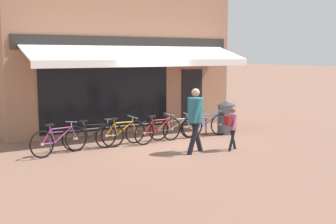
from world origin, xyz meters
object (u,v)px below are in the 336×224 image
(bicycle_silver, at_px, (174,128))
(pedestrian_adult, at_px, (195,114))
(bicycle_black, at_px, (94,136))
(bicycle_blue, at_px, (206,125))
(pedestrian_child, at_px, (232,123))
(bicycle_red, at_px, (158,130))
(litter_bin, at_px, (226,117))
(bicycle_purple, at_px, (59,140))
(bicycle_orange, at_px, (121,133))

(bicycle_silver, height_order, pedestrian_adult, pedestrian_adult)
(bicycle_black, distance_m, bicycle_blue, 3.79)
(bicycle_silver, xyz_separation_m, bicycle_blue, (1.11, -0.18, 0.04))
(bicycle_silver, relative_size, pedestrian_child, 1.44)
(bicycle_blue, bearing_deg, pedestrian_child, -99.37)
(bicycle_red, bearing_deg, pedestrian_child, -65.59)
(pedestrian_adult, height_order, litter_bin, pedestrian_adult)
(litter_bin, bearing_deg, bicycle_purple, -179.20)
(litter_bin, bearing_deg, bicycle_silver, 177.39)
(bicycle_orange, relative_size, bicycle_silver, 0.98)
(pedestrian_adult, bearing_deg, bicycle_purple, 157.02)
(bicycle_blue, height_order, pedestrian_adult, pedestrian_adult)
(bicycle_black, relative_size, bicycle_red, 1.03)
(bicycle_orange, height_order, bicycle_red, bicycle_red)
(bicycle_silver, bearing_deg, litter_bin, 2.76)
(bicycle_red, relative_size, bicycle_blue, 0.99)
(bicycle_orange, xyz_separation_m, bicycle_blue, (2.94, -0.16, 0.01))
(pedestrian_adult, bearing_deg, bicycle_black, 145.02)
(bicycle_blue, bearing_deg, litter_bin, 12.28)
(pedestrian_adult, distance_m, litter_bin, 3.08)
(bicycle_black, height_order, litter_bin, litter_bin)
(bicycle_purple, distance_m, bicycle_silver, 3.69)
(bicycle_purple, distance_m, bicycle_black, 1.02)
(bicycle_blue, xyz_separation_m, litter_bin, (0.88, 0.09, 0.16))
(bicycle_purple, distance_m, bicycle_red, 2.99)
(bicycle_black, xyz_separation_m, litter_bin, (4.67, -0.06, 0.17))
(bicycle_black, distance_m, bicycle_red, 1.99)
(bicycle_orange, bearing_deg, litter_bin, -9.39)
(bicycle_orange, bearing_deg, pedestrian_child, -49.70)
(bicycle_black, relative_size, bicycle_silver, 1.04)
(bicycle_orange, height_order, bicycle_silver, bicycle_orange)
(bicycle_black, xyz_separation_m, pedestrian_adult, (2.20, -1.82, 0.68))
(bicycle_purple, distance_m, pedestrian_adult, 3.68)
(bicycle_silver, distance_m, bicycle_blue, 1.12)
(bicycle_blue, xyz_separation_m, pedestrian_child, (-0.55, -1.95, 0.37))
(bicycle_blue, bearing_deg, pedestrian_adult, -127.08)
(bicycle_black, relative_size, pedestrian_adult, 1.03)
(bicycle_orange, bearing_deg, bicycle_silver, -7.74)
(bicycle_purple, relative_size, pedestrian_adult, 0.98)
(bicycle_black, bearing_deg, litter_bin, 2.93)
(bicycle_purple, height_order, bicycle_orange, bicycle_purple)
(bicycle_silver, bearing_deg, bicycle_purple, -171.99)
(pedestrian_child, bearing_deg, bicycle_blue, 70.72)
(bicycle_black, xyz_separation_m, bicycle_orange, (0.84, 0.01, 0.00))
(bicycle_purple, xyz_separation_m, pedestrian_adult, (3.21, -1.68, 0.67))
(bicycle_purple, height_order, bicycle_black, bicycle_purple)
(bicycle_red, height_order, pedestrian_child, pedestrian_child)
(bicycle_purple, bearing_deg, litter_bin, -16.69)
(pedestrian_adult, xyz_separation_m, litter_bin, (2.47, 1.76, -0.50))
(bicycle_orange, distance_m, litter_bin, 3.83)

